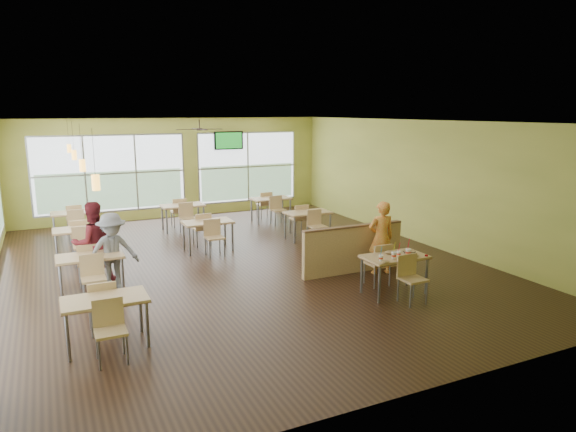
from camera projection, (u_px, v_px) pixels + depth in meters
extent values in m
plane|color=black|center=(241.00, 265.00, 11.63)|extent=(12.00, 12.00, 0.00)
plane|color=white|center=(238.00, 122.00, 10.98)|extent=(12.00, 12.00, 0.00)
cube|color=#C6C350|center=(175.00, 168.00, 16.61)|extent=(10.00, 0.04, 3.20)
cube|color=#C6C350|center=(416.00, 270.00, 6.00)|extent=(10.00, 0.04, 3.20)
cube|color=#C6C350|center=(419.00, 182.00, 13.41)|extent=(0.04, 12.00, 3.20)
cube|color=white|center=(111.00, 174.00, 15.77)|extent=(4.50, 0.02, 2.35)
cube|color=white|center=(248.00, 167.00, 17.66)|extent=(3.50, 0.02, 2.35)
cube|color=#B7BABC|center=(185.00, 206.00, 16.95)|extent=(8.00, 0.04, 0.05)
cube|color=#D9B275|center=(395.00, 257.00, 9.67)|extent=(1.20, 0.70, 0.04)
cube|color=brown|center=(395.00, 258.00, 9.68)|extent=(1.22, 0.71, 0.01)
cylinder|color=slate|center=(379.00, 284.00, 9.26)|extent=(0.05, 0.05, 0.71)
cylinder|color=slate|center=(427.00, 276.00, 9.72)|extent=(0.05, 0.05, 0.71)
cylinder|color=slate|center=(362.00, 275.00, 9.78)|extent=(0.05, 0.05, 0.71)
cylinder|color=slate|center=(407.00, 268.00, 10.23)|extent=(0.05, 0.05, 0.71)
cube|color=#D9B275|center=(377.00, 263.00, 10.21)|extent=(0.42, 0.42, 0.04)
cube|color=#D9B275|center=(372.00, 250.00, 10.34)|extent=(0.42, 0.04, 0.40)
cube|color=#D9B275|center=(413.00, 279.00, 9.24)|extent=(0.42, 0.42, 0.04)
cube|color=#D9B275|center=(420.00, 271.00, 9.03)|extent=(0.42, 0.04, 0.40)
cube|color=#D9B275|center=(353.00, 250.00, 11.00)|extent=(2.40, 0.12, 1.00)
cube|color=brown|center=(354.00, 226.00, 10.90)|extent=(2.40, 0.14, 0.04)
cube|color=#D9B275|center=(105.00, 299.00, 7.49)|extent=(1.20, 0.70, 0.04)
cube|color=brown|center=(105.00, 301.00, 7.49)|extent=(1.22, 0.71, 0.01)
cylinder|color=slate|center=(68.00, 338.00, 7.08)|extent=(0.05, 0.05, 0.71)
cylinder|color=slate|center=(147.00, 324.00, 7.53)|extent=(0.05, 0.05, 0.71)
cylinder|color=slate|center=(66.00, 323.00, 7.59)|extent=(0.05, 0.05, 0.71)
cylinder|color=slate|center=(141.00, 311.00, 8.04)|extent=(0.05, 0.05, 0.71)
cube|color=#D9B275|center=(102.00, 305.00, 8.03)|extent=(0.42, 0.42, 0.04)
cube|color=#D9B275|center=(100.00, 288.00, 8.15)|extent=(0.42, 0.04, 0.40)
cube|color=#D9B275|center=(111.00, 332.00, 7.06)|extent=(0.42, 0.42, 0.04)
cube|color=#D9B275|center=(111.00, 322.00, 6.84)|extent=(0.42, 0.04, 0.40)
cube|color=#D9B275|center=(90.00, 256.00, 9.70)|extent=(1.20, 0.70, 0.04)
cube|color=brown|center=(90.00, 258.00, 9.70)|extent=(1.22, 0.71, 0.01)
cylinder|color=slate|center=(61.00, 284.00, 9.29)|extent=(0.05, 0.05, 0.71)
cylinder|color=slate|center=(123.00, 276.00, 9.74)|extent=(0.05, 0.05, 0.71)
cylinder|color=slate|center=(60.00, 275.00, 9.80)|extent=(0.05, 0.05, 0.71)
cylinder|color=slate|center=(119.00, 267.00, 10.26)|extent=(0.05, 0.05, 0.71)
cube|color=#D9B275|center=(89.00, 263.00, 10.24)|extent=(0.42, 0.42, 0.04)
cube|color=#D9B275|center=(87.00, 250.00, 10.36)|extent=(0.42, 0.04, 0.40)
cube|color=#D9B275|center=(94.00, 279.00, 9.27)|extent=(0.42, 0.42, 0.04)
cube|color=#D9B275|center=(94.00, 270.00, 9.05)|extent=(0.42, 0.04, 0.40)
cube|color=#D9B275|center=(80.00, 229.00, 11.91)|extent=(1.20, 0.70, 0.04)
cube|color=brown|center=(81.00, 230.00, 11.91)|extent=(1.22, 0.71, 0.01)
cylinder|color=slate|center=(57.00, 250.00, 11.50)|extent=(0.05, 0.05, 0.71)
cylinder|color=slate|center=(108.00, 245.00, 11.95)|extent=(0.05, 0.05, 0.71)
cylinder|color=slate|center=(56.00, 244.00, 12.01)|extent=(0.05, 0.05, 0.71)
cylinder|color=slate|center=(105.00, 240.00, 12.47)|extent=(0.05, 0.05, 0.71)
cube|color=#D9B275|center=(80.00, 236.00, 12.45)|extent=(0.42, 0.42, 0.04)
cube|color=#D9B275|center=(79.00, 225.00, 12.57)|extent=(0.42, 0.04, 0.40)
cube|color=#D9B275|center=(83.00, 246.00, 11.48)|extent=(0.42, 0.42, 0.04)
cube|color=#D9B275|center=(83.00, 239.00, 11.26)|extent=(0.42, 0.04, 0.40)
cube|color=#D9B275|center=(75.00, 212.00, 13.85)|extent=(1.20, 0.70, 0.04)
cube|color=brown|center=(75.00, 213.00, 13.86)|extent=(1.22, 0.71, 0.01)
cylinder|color=slate|center=(54.00, 230.00, 13.45)|extent=(0.05, 0.05, 0.71)
cylinder|color=slate|center=(98.00, 226.00, 13.90)|extent=(0.05, 0.05, 0.71)
cylinder|color=slate|center=(54.00, 226.00, 13.96)|extent=(0.05, 0.05, 0.71)
cylinder|color=slate|center=(96.00, 222.00, 14.41)|extent=(0.05, 0.05, 0.71)
cube|color=#D9B275|center=(74.00, 219.00, 14.40)|extent=(0.42, 0.42, 0.04)
cube|color=#D9B275|center=(73.00, 210.00, 14.52)|extent=(0.42, 0.04, 0.40)
cube|color=#D9B275|center=(77.00, 227.00, 13.42)|extent=(0.42, 0.42, 0.04)
cube|color=#D9B275|center=(77.00, 220.00, 13.21)|extent=(0.42, 0.04, 0.40)
cube|color=#D9B275|center=(208.00, 222.00, 12.68)|extent=(1.20, 0.70, 0.04)
cube|color=brown|center=(208.00, 223.00, 12.69)|extent=(1.22, 0.71, 0.01)
cylinder|color=slate|center=(190.00, 242.00, 12.28)|extent=(0.05, 0.05, 0.71)
cylinder|color=slate|center=(232.00, 237.00, 12.73)|extent=(0.05, 0.05, 0.71)
cylinder|color=slate|center=(184.00, 236.00, 12.79)|extent=(0.05, 0.05, 0.71)
cylinder|color=slate|center=(225.00, 232.00, 13.24)|extent=(0.05, 0.05, 0.71)
cube|color=#D9B275|center=(202.00, 228.00, 13.23)|extent=(0.42, 0.42, 0.04)
cube|color=#D9B275|center=(199.00, 219.00, 13.35)|extent=(0.42, 0.04, 0.40)
cube|color=#D9B275|center=(215.00, 238.00, 12.25)|extent=(0.42, 0.42, 0.04)
cube|color=#D9B275|center=(217.00, 230.00, 12.04)|extent=(0.42, 0.04, 0.40)
cube|color=#D9B275|center=(183.00, 205.00, 14.90)|extent=(1.20, 0.70, 0.04)
cube|color=brown|center=(183.00, 206.00, 14.90)|extent=(1.22, 0.71, 0.01)
cylinder|color=slate|center=(167.00, 222.00, 14.49)|extent=(0.05, 0.05, 0.71)
cylinder|color=slate|center=(204.00, 218.00, 14.94)|extent=(0.05, 0.05, 0.71)
cylinder|color=slate|center=(162.00, 218.00, 15.00)|extent=(0.05, 0.05, 0.71)
cylinder|color=slate|center=(198.00, 215.00, 15.46)|extent=(0.05, 0.05, 0.71)
cube|color=#D9B275|center=(178.00, 211.00, 15.44)|extent=(0.42, 0.42, 0.04)
cube|color=#D9B275|center=(177.00, 203.00, 15.56)|extent=(0.42, 0.04, 0.40)
cube|color=#D9B275|center=(188.00, 218.00, 14.47)|extent=(0.42, 0.42, 0.04)
cube|color=#D9B275|center=(189.00, 212.00, 14.25)|extent=(0.42, 0.04, 0.40)
cube|color=#D9B275|center=(308.00, 212.00, 13.86)|extent=(1.20, 0.70, 0.04)
cube|color=brown|center=(308.00, 213.00, 13.87)|extent=(1.22, 0.71, 0.01)
cylinder|color=slate|center=(295.00, 230.00, 13.45)|extent=(0.05, 0.05, 0.71)
cylinder|color=slate|center=(330.00, 226.00, 13.91)|extent=(0.05, 0.05, 0.71)
cylinder|color=slate|center=(285.00, 226.00, 13.97)|extent=(0.05, 0.05, 0.71)
cylinder|color=slate|center=(320.00, 222.00, 14.42)|extent=(0.05, 0.05, 0.71)
cube|color=#D9B275|center=(299.00, 219.00, 14.41)|extent=(0.42, 0.42, 0.04)
cube|color=#D9B275|center=(296.00, 210.00, 14.53)|extent=(0.42, 0.04, 0.40)
cube|color=#D9B275|center=(317.00, 227.00, 13.43)|extent=(0.42, 0.42, 0.04)
cube|color=#D9B275|center=(321.00, 220.00, 13.22)|extent=(0.42, 0.04, 0.40)
cube|color=#D9B275|center=(271.00, 198.00, 16.07)|extent=(1.20, 0.70, 0.04)
cube|color=brown|center=(271.00, 199.00, 16.08)|extent=(1.22, 0.71, 0.01)
cylinder|color=slate|center=(259.00, 213.00, 15.67)|extent=(0.05, 0.05, 0.71)
cylinder|color=slate|center=(290.00, 210.00, 16.12)|extent=(0.05, 0.05, 0.71)
cylinder|color=slate|center=(252.00, 210.00, 16.18)|extent=(0.05, 0.05, 0.71)
cylinder|color=slate|center=(283.00, 207.00, 16.63)|extent=(0.05, 0.05, 0.71)
cube|color=#D9B275|center=(264.00, 204.00, 16.62)|extent=(0.42, 0.42, 0.04)
cube|color=#D9B275|center=(262.00, 197.00, 16.74)|extent=(0.42, 0.04, 0.40)
cube|color=#D9B275|center=(278.00, 210.00, 15.64)|extent=(0.42, 0.42, 0.04)
cube|color=#D9B275|center=(281.00, 204.00, 15.43)|extent=(0.42, 0.04, 0.40)
cylinder|color=#2D2119|center=(94.00, 154.00, 7.06)|extent=(0.01, 0.01, 0.70)
cylinder|color=#FFAB33|center=(96.00, 183.00, 7.14)|extent=(0.11, 0.11, 0.22)
cylinder|color=#2D2119|center=(81.00, 143.00, 9.27)|extent=(0.01, 0.01, 0.70)
cylinder|color=#FFAB33|center=(82.00, 166.00, 9.35)|extent=(0.11, 0.11, 0.22)
cylinder|color=#2D2119|center=(73.00, 137.00, 11.48)|extent=(0.01, 0.01, 0.70)
cylinder|color=#FFAB33|center=(74.00, 155.00, 11.56)|extent=(0.11, 0.11, 0.22)
cylinder|color=#2D2119|center=(68.00, 133.00, 13.42)|extent=(0.01, 0.01, 0.70)
cylinder|color=#FFAB33|center=(69.00, 149.00, 13.51)|extent=(0.11, 0.11, 0.22)
cylinder|color=#2D2119|center=(199.00, 124.00, 13.66)|extent=(0.03, 0.03, 0.24)
cylinder|color=#2D2119|center=(200.00, 129.00, 13.69)|extent=(0.16, 0.16, 0.06)
cube|color=#2D2119|center=(212.00, 129.00, 13.84)|extent=(0.55, 0.10, 0.01)
cube|color=#2D2119|center=(196.00, 129.00, 14.00)|extent=(0.10, 0.55, 0.01)
cube|color=#2D2119|center=(187.00, 129.00, 13.54)|extent=(0.55, 0.10, 0.01)
cube|color=#2D2119|center=(203.00, 130.00, 13.38)|extent=(0.10, 0.55, 0.01)
cube|color=black|center=(229.00, 140.00, 17.11)|extent=(1.00, 0.06, 0.60)
cube|color=#1C8226|center=(229.00, 141.00, 17.08)|extent=(0.90, 0.01, 0.52)
imported|color=#E24919|center=(381.00, 238.00, 10.88)|extent=(0.63, 0.47, 1.57)
imported|color=maroon|center=(93.00, 243.00, 10.26)|extent=(0.91, 0.77, 1.67)
imported|color=slate|center=(113.00, 252.00, 9.91)|extent=(1.06, 0.71, 1.52)
cone|color=white|center=(381.00, 258.00, 9.32)|extent=(0.08, 0.08, 0.10)
cylinder|color=red|center=(381.00, 258.00, 9.31)|extent=(0.07, 0.07, 0.03)
cylinder|color=white|center=(381.00, 255.00, 9.30)|extent=(0.08, 0.08, 0.01)
cylinder|color=#1693DC|center=(381.00, 250.00, 9.29)|extent=(0.02, 0.05, 0.19)
cone|color=white|center=(394.00, 256.00, 9.43)|extent=(0.09, 0.09, 0.13)
cylinder|color=red|center=(394.00, 256.00, 9.43)|extent=(0.09, 0.09, 0.04)
cylinder|color=white|center=(394.00, 252.00, 9.42)|extent=(0.10, 0.10, 0.01)
cylinder|color=yellow|center=(394.00, 246.00, 9.40)|extent=(0.01, 0.06, 0.23)
cone|color=white|center=(399.00, 254.00, 9.58)|extent=(0.08, 0.08, 0.11)
cylinder|color=red|center=(399.00, 254.00, 9.58)|extent=(0.07, 0.07, 0.03)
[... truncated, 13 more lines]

